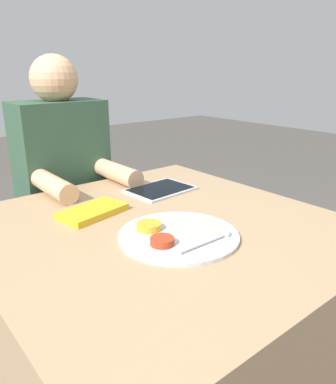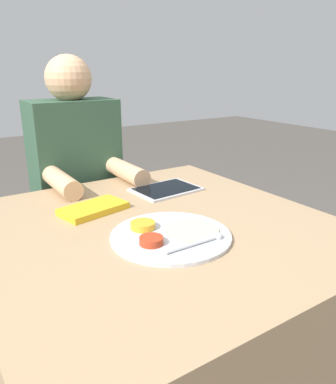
{
  "view_description": "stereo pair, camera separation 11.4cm",
  "coord_description": "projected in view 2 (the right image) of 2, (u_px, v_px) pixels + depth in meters",
  "views": [
    {
      "loc": [
        -0.6,
        -0.77,
        1.14
      ],
      "look_at": [
        0.08,
        0.07,
        0.78
      ],
      "focal_mm": 35.0,
      "sensor_mm": 36.0,
      "label": 1
    },
    {
      "loc": [
        -0.51,
        -0.84,
        1.14
      ],
      "look_at": [
        0.08,
        0.07,
        0.78
      ],
      "focal_mm": 35.0,
      "sensor_mm": 36.0,
      "label": 2
    }
  ],
  "objects": [
    {
      "name": "dining_table",
      "position": [
        158.0,
        329.0,
        1.18
      ],
      "size": [
        0.95,
        0.98,
        0.72
      ],
      "color": "#9E7F5B",
      "rests_on": "ground_plane"
    },
    {
      "name": "tablet_device",
      "position": [
        166.0,
        189.0,
        1.35
      ],
      "size": [
        0.24,
        0.18,
        0.01
      ],
      "color": "#B7B7BC",
      "rests_on": "dining_table"
    },
    {
      "name": "red_notebook",
      "position": [
        93.0,
        209.0,
        1.15
      ],
      "size": [
        0.22,
        0.15,
        0.02
      ],
      "color": "silver",
      "rests_on": "dining_table"
    },
    {
      "name": "thali_tray",
      "position": [
        171.0,
        235.0,
        0.97
      ],
      "size": [
        0.32,
        0.32,
        0.03
      ],
      "color": "#B7BABF",
      "rests_on": "dining_table"
    },
    {
      "name": "person_diner",
      "position": [
        79.0,
        208.0,
        1.62
      ],
      "size": [
        0.34,
        0.45,
        1.19
      ],
      "color": "black",
      "rests_on": "ground_plane"
    }
  ]
}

